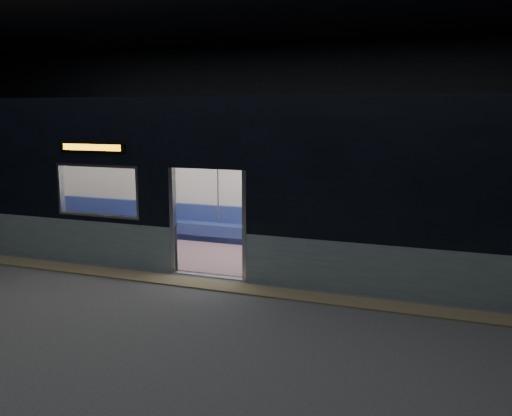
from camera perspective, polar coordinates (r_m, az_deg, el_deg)
The scene contains 7 objects.
station_floor at distance 9.48m, azimuth -7.69°, elevation -8.97°, with size 24.00×14.00×0.01m, color #47494C.
station_envelope at distance 8.98m, azimuth -8.26°, elevation 13.75°, with size 24.00×14.00×5.00m.
tactile_strip at distance 9.93m, azimuth -6.20°, elevation -7.91°, with size 22.80×0.50×0.03m, color #8C7F59.
metro_car at distance 11.33m, azimuth -1.91°, elevation 3.87°, with size 18.00×3.04×3.35m.
passenger at distance 11.67m, azimuth 20.80°, elevation -1.85°, with size 0.39×0.67×1.36m.
handbag at distance 11.48m, azimuth 20.87°, elevation -2.67°, with size 0.25×0.22×0.13m, color black.
transit_map at distance 11.89m, azimuth 23.66°, elevation 1.41°, with size 0.93×0.03×0.61m, color white.
Camera 1 is at (4.23, -7.90, 3.08)m, focal length 38.00 mm.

